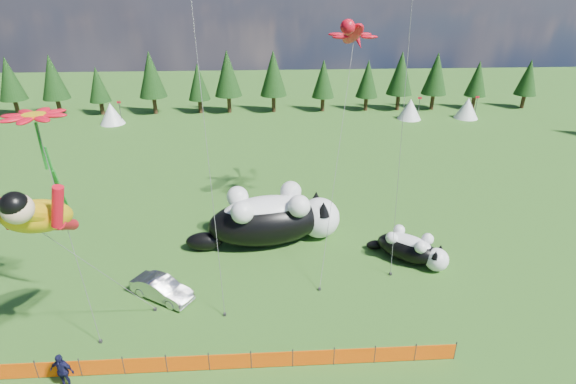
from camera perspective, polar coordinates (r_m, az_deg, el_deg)
name	(u,v)px	position (r m, az deg, el deg)	size (l,w,h in m)	color
ground	(234,326)	(25.60, -6.89, -16.57)	(160.00, 160.00, 0.00)	#0C3609
safety_fence	(230,361)	(23.08, -7.36, -20.56)	(22.06, 0.06, 1.10)	#262626
tree_line	(248,84)	(65.47, -5.05, 13.46)	(90.00, 4.00, 8.00)	black
festival_tents	(330,110)	(61.84, 5.34, 10.29)	(50.00, 3.20, 2.80)	white
cat_large	(273,218)	(31.73, -1.87, -3.28)	(11.03, 5.25, 4.00)	black
cat_small	(411,248)	(31.06, 15.38, -6.90)	(4.79, 4.24, 2.06)	black
car	(162,289)	(27.93, -15.73, -11.73)	(1.36, 3.91, 1.29)	#BABABF
spectator_c	(62,371)	(24.13, -26.77, -19.66)	(1.14, 0.58, 1.95)	#141438
superhero_kite	(40,216)	(22.10, -29.00, -2.69)	(6.08, 5.98, 10.60)	#DAA60B
gecko_kite	(353,34)	(32.68, 8.22, 19.23)	(4.78, 13.13, 17.11)	red
flower_kite	(35,119)	(23.09, -29.47, 8.04)	(3.75, 3.75, 11.79)	red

